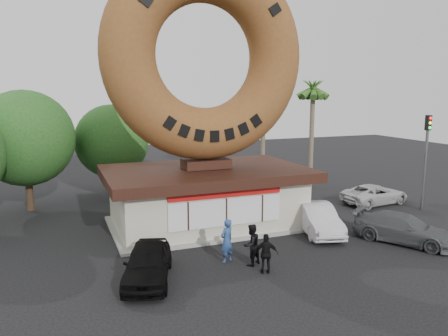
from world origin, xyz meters
TOP-DOWN VIEW (x-y plane):
  - ground at (0.00, 0.00)m, footprint 90.00×90.00m
  - donut_shop at (0.00, 5.98)m, footprint 11.20×7.20m
  - giant_donut at (0.00, 6.00)m, footprint 11.16×2.84m
  - tree_west at (-9.50, 13.00)m, footprint 6.00×6.00m
  - tree_mid at (-4.00, 15.00)m, footprint 5.20×5.20m
  - palm_near at (7.50, 14.00)m, footprint 2.60×2.60m
  - palm_far at (11.00, 12.50)m, footprint 2.60×2.60m
  - street_lamp at (-1.86, 16.00)m, footprint 2.11×0.20m
  - traffic_signal at (14.00, 3.99)m, footprint 0.30×0.38m
  - person_left at (-0.95, 0.47)m, footprint 0.85×0.73m
  - person_center at (-0.08, -0.26)m, footprint 1.10×0.99m
  - person_right at (0.12, -1.29)m, footprint 1.09×0.74m
  - car_black at (-4.64, -0.21)m, footprint 3.01×4.70m
  - car_silver at (5.12, 2.50)m, footprint 2.81×4.97m
  - car_grey at (8.30, -0.40)m, footprint 4.25×5.27m
  - car_white at (12.18, 6.31)m, footprint 4.98×2.73m

SIDE VIEW (x-z plane):
  - ground at x=0.00m, z-range 0.00..0.00m
  - car_white at x=12.18m, z-range 0.00..1.32m
  - car_grey at x=8.30m, z-range 0.00..1.43m
  - car_black at x=-4.64m, z-range 0.00..1.49m
  - car_silver at x=5.12m, z-range 0.00..1.55m
  - person_right at x=0.12m, z-range 0.00..1.71m
  - person_center at x=-0.08m, z-range 0.00..1.85m
  - person_left at x=-0.95m, z-range 0.00..1.98m
  - donut_shop at x=0.00m, z-range -0.13..3.67m
  - traffic_signal at x=14.00m, z-range 0.83..6.90m
  - tree_mid at x=-4.00m, z-range 0.70..7.33m
  - street_lamp at x=-1.86m, z-range 0.48..8.48m
  - tree_west at x=-9.50m, z-range 0.82..8.47m
  - palm_far at x=11.00m, z-range 3.11..11.86m
  - palm_near at x=7.50m, z-range 3.54..13.29m
  - giant_donut at x=0.00m, z-range 3.80..14.96m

